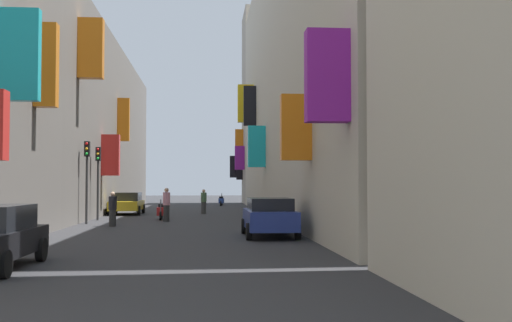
# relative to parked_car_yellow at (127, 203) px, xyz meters

# --- Properties ---
(ground_plane) EXTENTS (140.00, 140.00, 0.00)m
(ground_plane) POSITION_rel_parked_car_yellow_xyz_m (3.86, -6.53, -0.75)
(ground_plane) COLOR #2D2D30
(building_left_mid_c) EXTENTS (7.21, 36.39, 12.01)m
(building_left_mid_c) POSITION_rel_parked_car_yellow_xyz_m (-4.14, 5.26, 5.26)
(building_left_mid_c) COLOR slate
(building_left_mid_c) RESTS_ON ground
(building_right_mid_b) EXTENTS (7.25, 42.60, 17.34)m
(building_right_mid_b) POSITION_rel_parked_car_yellow_xyz_m (11.85, -3.95, 7.92)
(building_right_mid_b) COLOR #BCB29E
(building_right_mid_b) RESTS_ON ground
(building_right_mid_c) EXTENTS (7.31, 6.12, 19.29)m
(building_right_mid_c) POSITION_rel_parked_car_yellow_xyz_m (11.84, 20.41, 8.87)
(building_right_mid_c) COLOR #9E9384
(building_right_mid_c) RESTS_ON ground
(parked_car_yellow) EXTENTS (2.02, 4.34, 1.42)m
(parked_car_yellow) POSITION_rel_parked_car_yellow_xyz_m (0.00, 0.00, 0.00)
(parked_car_yellow) COLOR gold
(parked_car_yellow) RESTS_ON ground
(parked_car_blue) EXTENTS (1.93, 4.16, 1.45)m
(parked_car_blue) POSITION_rel_parked_car_yellow_xyz_m (7.51, -17.20, 0.02)
(parked_car_blue) COLOR navy
(parked_car_blue) RESTS_ON ground
(scooter_black) EXTENTS (0.77, 1.75, 1.13)m
(scooter_black) POSITION_rel_parked_car_yellow_xyz_m (-0.02, 6.18, -0.29)
(scooter_black) COLOR black
(scooter_black) RESTS_ON ground
(scooter_blue) EXTENTS (0.54, 1.78, 1.13)m
(scooter_blue) POSITION_rel_parked_car_yellow_xyz_m (6.49, 14.47, -0.29)
(scooter_blue) COLOR #2D4CAD
(scooter_blue) RESTS_ON ground
(scooter_red) EXTENTS (0.47, 1.91, 1.13)m
(scooter_red) POSITION_rel_parked_car_yellow_xyz_m (2.66, -6.05, -0.29)
(scooter_red) COLOR red
(scooter_red) RESTS_ON ground
(pedestrian_crossing) EXTENTS (0.53, 0.53, 1.76)m
(pedestrian_crossing) POSITION_rel_parked_car_yellow_xyz_m (3.06, -7.74, 0.14)
(pedestrian_crossing) COLOR #2F2F2F
(pedestrian_crossing) RESTS_ON ground
(pedestrian_near_left) EXTENTS (0.53, 0.53, 1.61)m
(pedestrian_near_left) POSITION_rel_parked_car_yellow_xyz_m (0.80, -11.22, 0.05)
(pedestrian_near_left) COLOR #2C2C2C
(pedestrian_near_left) RESTS_ON ground
(pedestrian_near_right) EXTENTS (0.53, 0.53, 1.62)m
(pedestrian_near_right) POSITION_rel_parked_car_yellow_xyz_m (4.97, 0.27, 0.05)
(pedestrian_near_right) COLOR #3B3B3B
(pedestrian_near_right) RESTS_ON ground
(traffic_light_near_corner) EXTENTS (0.26, 0.34, 3.98)m
(traffic_light_near_corner) POSITION_rel_parked_car_yellow_xyz_m (-0.74, -6.38, 1.98)
(traffic_light_near_corner) COLOR #2D2D2D
(traffic_light_near_corner) RESTS_ON ground
(traffic_light_far_corner) EXTENTS (0.26, 0.34, 4.09)m
(traffic_light_far_corner) POSITION_rel_parked_car_yellow_xyz_m (-0.76, -9.38, 2.05)
(traffic_light_far_corner) COLOR #2D2D2D
(traffic_light_far_corner) RESTS_ON ground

